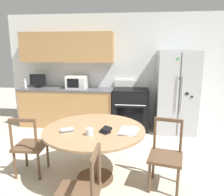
{
  "coord_description": "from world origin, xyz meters",
  "views": [
    {
      "loc": [
        0.53,
        -2.6,
        1.8
      ],
      "look_at": [
        0.09,
        1.15,
        0.95
      ],
      "focal_mm": 35.0,
      "sensor_mm": 36.0,
      "label": 1
    }
  ],
  "objects_px": {
    "countertop_tv": "(38,80)",
    "dining_chair_right": "(166,156)",
    "counter_bottle": "(25,84)",
    "candle_glass": "(90,132)",
    "dining_chair_near": "(80,195)",
    "wallet": "(106,130)",
    "refrigerator": "(176,92)",
    "microwave": "(77,82)",
    "dining_chair_left": "(30,146)",
    "oven_range": "(131,108)"
  },
  "relations": [
    {
      "from": "counter_bottle",
      "to": "candle_glass",
      "type": "relative_size",
      "value": 2.82
    },
    {
      "from": "microwave",
      "to": "wallet",
      "type": "distance_m",
      "value": 2.56
    },
    {
      "from": "countertop_tv",
      "to": "dining_chair_left",
      "type": "relative_size",
      "value": 0.42
    },
    {
      "from": "countertop_tv",
      "to": "wallet",
      "type": "bearing_deg",
      "value": -49.65
    },
    {
      "from": "refrigerator",
      "to": "dining_chair_near",
      "type": "bearing_deg",
      "value": -114.33
    },
    {
      "from": "microwave",
      "to": "countertop_tv",
      "type": "bearing_deg",
      "value": -179.56
    },
    {
      "from": "microwave",
      "to": "dining_chair_left",
      "type": "height_order",
      "value": "microwave"
    },
    {
      "from": "counter_bottle",
      "to": "wallet",
      "type": "height_order",
      "value": "counter_bottle"
    },
    {
      "from": "dining_chair_right",
      "to": "candle_glass",
      "type": "height_order",
      "value": "dining_chair_right"
    },
    {
      "from": "countertop_tv",
      "to": "dining_chair_right",
      "type": "height_order",
      "value": "countertop_tv"
    },
    {
      "from": "dining_chair_left",
      "to": "wallet",
      "type": "height_order",
      "value": "dining_chair_left"
    },
    {
      "from": "refrigerator",
      "to": "dining_chair_right",
      "type": "xyz_separation_m",
      "value": [
        -0.45,
        -2.13,
        -0.45
      ]
    },
    {
      "from": "dining_chair_near",
      "to": "candle_glass",
      "type": "bearing_deg",
      "value": 4.39
    },
    {
      "from": "microwave",
      "to": "dining_chair_left",
      "type": "relative_size",
      "value": 0.51
    },
    {
      "from": "microwave",
      "to": "candle_glass",
      "type": "bearing_deg",
      "value": -71.25
    },
    {
      "from": "microwave",
      "to": "counter_bottle",
      "type": "distance_m",
      "value": 1.21
    },
    {
      "from": "microwave",
      "to": "candle_glass",
      "type": "xyz_separation_m",
      "value": [
        0.83,
        -2.44,
        -0.26
      ]
    },
    {
      "from": "oven_range",
      "to": "dining_chair_left",
      "type": "xyz_separation_m",
      "value": [
        -1.37,
        -2.12,
        -0.03
      ]
    },
    {
      "from": "dining_chair_left",
      "to": "dining_chair_near",
      "type": "relative_size",
      "value": 1.0
    },
    {
      "from": "dining_chair_left",
      "to": "candle_glass",
      "type": "relative_size",
      "value": 9.91
    },
    {
      "from": "counter_bottle",
      "to": "refrigerator",
      "type": "bearing_deg",
      "value": 0.35
    },
    {
      "from": "oven_range",
      "to": "microwave",
      "type": "height_order",
      "value": "microwave"
    },
    {
      "from": "refrigerator",
      "to": "wallet",
      "type": "bearing_deg",
      "value": -119.42
    },
    {
      "from": "oven_range",
      "to": "wallet",
      "type": "height_order",
      "value": "oven_range"
    },
    {
      "from": "dining_chair_left",
      "to": "candle_glass",
      "type": "distance_m",
      "value": 1.03
    },
    {
      "from": "microwave",
      "to": "countertop_tv",
      "type": "distance_m",
      "value": 0.96
    },
    {
      "from": "dining_chair_left",
      "to": "candle_glass",
      "type": "xyz_separation_m",
      "value": [
        0.94,
        -0.25,
        0.35
      ]
    },
    {
      "from": "dining_chair_left",
      "to": "wallet",
      "type": "bearing_deg",
      "value": -9.3
    },
    {
      "from": "countertop_tv",
      "to": "microwave",
      "type": "bearing_deg",
      "value": 0.44
    },
    {
      "from": "refrigerator",
      "to": "dining_chair_left",
      "type": "height_order",
      "value": "refrigerator"
    },
    {
      "from": "refrigerator",
      "to": "dining_chair_right",
      "type": "height_order",
      "value": "refrigerator"
    },
    {
      "from": "dining_chair_near",
      "to": "candle_glass",
      "type": "height_order",
      "value": "dining_chair_near"
    },
    {
      "from": "microwave",
      "to": "dining_chair_left",
      "type": "bearing_deg",
      "value": -92.79
    },
    {
      "from": "dining_chair_near",
      "to": "countertop_tv",
      "type": "bearing_deg",
      "value": 30.22
    },
    {
      "from": "refrigerator",
      "to": "oven_range",
      "type": "bearing_deg",
      "value": 176.23
    },
    {
      "from": "countertop_tv",
      "to": "counter_bottle",
      "type": "bearing_deg",
      "value": -146.97
    },
    {
      "from": "dining_chair_right",
      "to": "counter_bottle",
      "type": "bearing_deg",
      "value": -22.92
    },
    {
      "from": "microwave",
      "to": "dining_chair_near",
      "type": "xyz_separation_m",
      "value": [
        0.89,
        -3.16,
        -0.61
      ]
    },
    {
      "from": "microwave",
      "to": "counter_bottle",
      "type": "xyz_separation_m",
      "value": [
        -1.2,
        -0.16,
        -0.05
      ]
    },
    {
      "from": "counter_bottle",
      "to": "candle_glass",
      "type": "bearing_deg",
      "value": -48.28
    },
    {
      "from": "microwave",
      "to": "candle_glass",
      "type": "relative_size",
      "value": 5.1
    },
    {
      "from": "candle_glass",
      "to": "wallet",
      "type": "xyz_separation_m",
      "value": [
        0.19,
        0.11,
        -0.01
      ]
    },
    {
      "from": "wallet",
      "to": "dining_chair_left",
      "type": "bearing_deg",
      "value": 172.98
    },
    {
      "from": "countertop_tv",
      "to": "dining_chair_near",
      "type": "distance_m",
      "value": 3.71
    },
    {
      "from": "refrigerator",
      "to": "microwave",
      "type": "xyz_separation_m",
      "value": [
        -2.25,
        0.14,
        0.16
      ]
    },
    {
      "from": "dining_chair_right",
      "to": "wallet",
      "type": "relative_size",
      "value": 5.22
    },
    {
      "from": "oven_range",
      "to": "microwave",
      "type": "bearing_deg",
      "value": 176.46
    },
    {
      "from": "microwave",
      "to": "dining_chair_left",
      "type": "distance_m",
      "value": 2.28
    },
    {
      "from": "refrigerator",
      "to": "countertop_tv",
      "type": "xyz_separation_m",
      "value": [
        -3.21,
        0.14,
        0.19
      ]
    },
    {
      "from": "dining_chair_right",
      "to": "dining_chair_left",
      "type": "height_order",
      "value": "same"
    }
  ]
}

